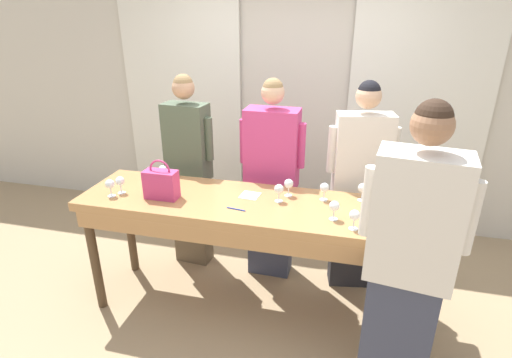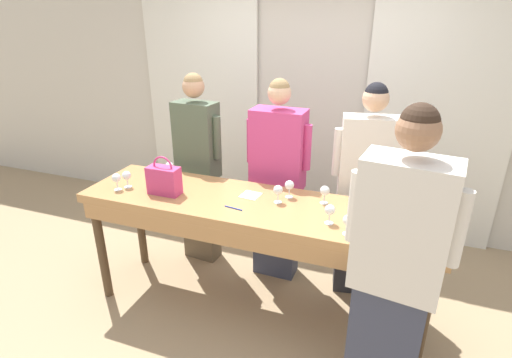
# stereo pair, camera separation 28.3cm
# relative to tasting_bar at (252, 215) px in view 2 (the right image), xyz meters

# --- Properties ---
(ground_plane) EXTENTS (18.00, 18.00, 0.00)m
(ground_plane) POSITION_rel_tasting_bar_xyz_m (0.00, 0.02, -0.85)
(ground_plane) COLOR tan
(wall_back) EXTENTS (12.00, 0.06, 2.80)m
(wall_back) POSITION_rel_tasting_bar_xyz_m (0.00, 1.71, 0.55)
(wall_back) COLOR beige
(wall_back) RESTS_ON ground_plane
(curtain_panel_left) EXTENTS (1.32, 0.03, 2.69)m
(curtain_panel_left) POSITION_rel_tasting_bar_xyz_m (-1.22, 1.64, 0.49)
(curtain_panel_left) COLOR white
(curtain_panel_left) RESTS_ON ground_plane
(curtain_panel_right) EXTENTS (1.32, 0.03, 2.69)m
(curtain_panel_right) POSITION_rel_tasting_bar_xyz_m (1.22, 1.64, 0.49)
(curtain_panel_right) COLOR white
(curtain_panel_right) RESTS_ON ground_plane
(tasting_bar) EXTENTS (2.55, 0.66, 0.95)m
(tasting_bar) POSITION_rel_tasting_bar_xyz_m (0.00, 0.00, 0.00)
(tasting_bar) COLOR #B27F4C
(tasting_bar) RESTS_ON ground_plane
(wine_bottle) EXTENTS (0.07, 0.07, 0.30)m
(wine_bottle) POSITION_rel_tasting_bar_xyz_m (1.09, 0.26, 0.21)
(wine_bottle) COLOR black
(wine_bottle) RESTS_ON tasting_bar
(handbag) EXTENTS (0.24, 0.12, 0.29)m
(handbag) POSITION_rel_tasting_bar_xyz_m (-0.66, -0.07, 0.21)
(handbag) COLOR #C63870
(handbag) RESTS_ON tasting_bar
(wine_glass_front_left) EXTENTS (0.07, 0.07, 0.13)m
(wine_glass_front_left) POSITION_rel_tasting_bar_xyz_m (0.69, -0.20, 0.19)
(wine_glass_front_left) COLOR white
(wine_glass_front_left) RESTS_ON tasting_bar
(wine_glass_front_mid) EXTENTS (0.07, 0.07, 0.13)m
(wine_glass_front_mid) POSITION_rel_tasting_bar_xyz_m (0.17, 0.07, 0.19)
(wine_glass_front_mid) COLOR white
(wine_glass_front_mid) RESTS_ON tasting_bar
(wine_glass_front_right) EXTENTS (0.07, 0.07, 0.13)m
(wine_glass_front_right) POSITION_rel_tasting_bar_xyz_m (0.74, 0.23, 0.19)
(wine_glass_front_right) COLOR white
(wine_glass_front_right) RESTS_ON tasting_bar
(wine_glass_center_left) EXTENTS (0.07, 0.07, 0.13)m
(wine_glass_center_left) POSITION_rel_tasting_bar_xyz_m (0.57, -0.10, 0.19)
(wine_glass_center_left) COLOR white
(wine_glass_center_left) RESTS_ON tasting_bar
(wine_glass_center_mid) EXTENTS (0.07, 0.07, 0.13)m
(wine_glass_center_mid) POSITION_rel_tasting_bar_xyz_m (0.22, 0.18, 0.19)
(wine_glass_center_mid) COLOR white
(wine_glass_center_mid) RESTS_ON tasting_bar
(wine_glass_center_right) EXTENTS (0.07, 0.07, 0.13)m
(wine_glass_center_right) POSITION_rel_tasting_bar_xyz_m (-1.03, -0.14, 0.19)
(wine_glass_center_right) COLOR white
(wine_glass_center_right) RESTS_ON tasting_bar
(wine_glass_back_left) EXTENTS (0.07, 0.07, 0.13)m
(wine_glass_back_left) POSITION_rel_tasting_bar_xyz_m (-0.99, -0.07, 0.19)
(wine_glass_back_left) COLOR white
(wine_glass_back_left) RESTS_ON tasting_bar
(wine_glass_back_mid) EXTENTS (0.07, 0.07, 0.13)m
(wine_glass_back_mid) POSITION_rel_tasting_bar_xyz_m (1.08, 0.16, 0.19)
(wine_glass_back_mid) COLOR white
(wine_glass_back_mid) RESTS_ON tasting_bar
(wine_glass_back_right) EXTENTS (0.07, 0.07, 0.13)m
(wine_glass_back_right) POSITION_rel_tasting_bar_xyz_m (0.48, 0.18, 0.19)
(wine_glass_back_right) COLOR white
(wine_glass_back_right) RESTS_ON tasting_bar
(wine_glass_near_host) EXTENTS (0.07, 0.07, 0.13)m
(wine_glass_near_host) POSITION_rel_tasting_bar_xyz_m (-0.79, 0.22, 0.19)
(wine_glass_near_host) COLOR white
(wine_glass_near_host) RESTS_ON tasting_bar
(napkin) EXTENTS (0.15, 0.15, 0.00)m
(napkin) POSITION_rel_tasting_bar_xyz_m (-0.05, 0.12, 0.10)
(napkin) COLOR white
(napkin) RESTS_ON tasting_bar
(pen) EXTENTS (0.14, 0.03, 0.01)m
(pen) POSITION_rel_tasting_bar_xyz_m (-0.09, -0.12, 0.10)
(pen) COLOR #193399
(pen) RESTS_ON tasting_bar
(guest_olive_jacket) EXTENTS (0.49, 0.24, 1.74)m
(guest_olive_jacket) POSITION_rel_tasting_bar_xyz_m (-0.73, 0.57, 0.05)
(guest_olive_jacket) COLOR brown
(guest_olive_jacket) RESTS_ON ground_plane
(guest_pink_top) EXTENTS (0.54, 0.24, 1.74)m
(guest_pink_top) POSITION_rel_tasting_bar_xyz_m (0.01, 0.57, 0.03)
(guest_pink_top) COLOR #383D51
(guest_pink_top) RESTS_ON ground_plane
(guest_cream_sweater) EXTENTS (0.54, 0.27, 1.75)m
(guest_cream_sweater) POSITION_rel_tasting_bar_xyz_m (0.72, 0.57, 0.05)
(guest_cream_sweater) COLOR #28282D
(guest_cream_sweater) RESTS_ON ground_plane
(host_pouring) EXTENTS (0.55, 0.31, 1.84)m
(host_pouring) POSITION_rel_tasting_bar_xyz_m (0.98, -0.53, 0.08)
(host_pouring) COLOR #383D51
(host_pouring) RESTS_ON ground_plane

